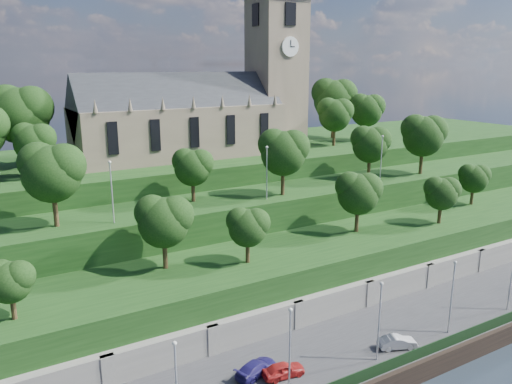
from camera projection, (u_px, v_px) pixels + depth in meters
promenade at (367, 346)px, 51.49m from camera, size 160.00×12.00×2.00m
quay_wall at (411, 376)px, 46.40m from camera, size 160.00×0.50×2.20m
fence at (407, 358)px, 46.57m from camera, size 160.00×0.10×1.20m
retaining_wall at (331, 309)px, 56.13m from camera, size 160.00×2.10×5.00m
embankment_lower at (300, 277)px, 60.80m from camera, size 160.00×12.00×8.00m
embankment_upper at (255, 236)px, 69.52m from camera, size 160.00×10.00×12.00m
hilltop at (195, 193)px, 86.74m from camera, size 160.00×32.00×15.00m
church at (207, 107)px, 80.03m from camera, size 38.60×12.35×27.60m
trees_lower at (315, 204)px, 60.12m from camera, size 69.59×8.90×8.08m
trees_upper at (291, 149)px, 68.03m from camera, size 62.45×8.54×9.61m
trees_hilltop at (208, 110)px, 80.24m from camera, size 71.88×16.32×11.69m
lamp_posts_promenade at (379, 316)px, 46.19m from camera, size 60.36×0.36×8.03m
lamp_posts_upper at (267, 169)px, 64.49m from camera, size 40.36×0.36×7.10m
car_left at (283, 370)px, 44.67m from camera, size 4.09×2.02×1.34m
car_middle at (397, 342)px, 49.17m from camera, size 4.07×2.62×1.27m
car_right at (256, 368)px, 45.01m from camera, size 4.78×3.11×1.29m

